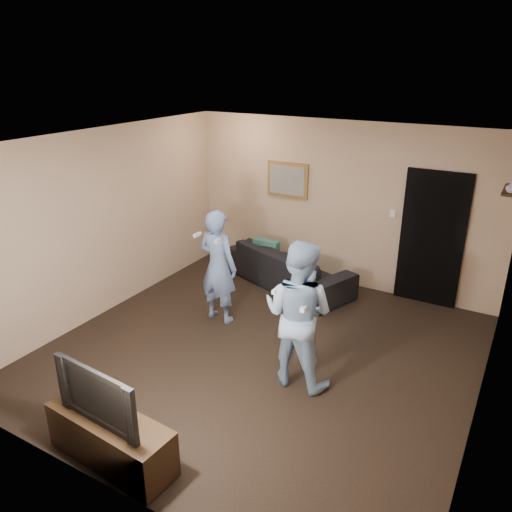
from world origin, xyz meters
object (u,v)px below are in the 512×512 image
Objects in this scene: tv_console at (111,438)px; wii_player_right at (298,314)px; wii_player_left at (218,267)px; television at (105,392)px; sofa at (289,267)px.

tv_console is 0.76× the size of wii_player_right.
wii_player_left is at bearing 107.63° from tv_console.
tv_console is 2.24m from wii_player_right.
television is (0.00, 0.00, 0.51)m from tv_console.
television reaches higher than sofa.
wii_player_left is at bearing 154.10° from wii_player_right.
sofa is 1.70× the size of tv_console.
wii_player_left is 0.94× the size of wii_player_right.
wii_player_right is at bearing 138.31° from sofa.
tv_console is 0.51m from television.
television reaches higher than tv_console.
tv_console is at bearing 114.12° from sofa.
wii_player_left reaches higher than television.
tv_console is at bearing 0.00° from television.
sofa reaches higher than tv_console.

